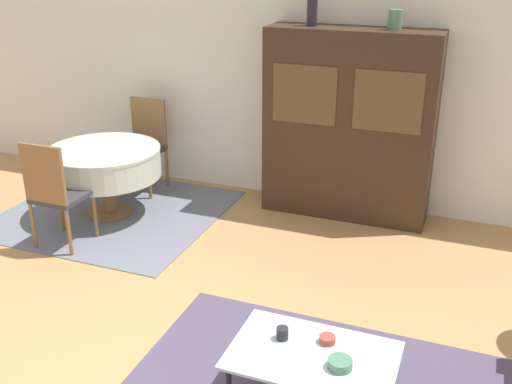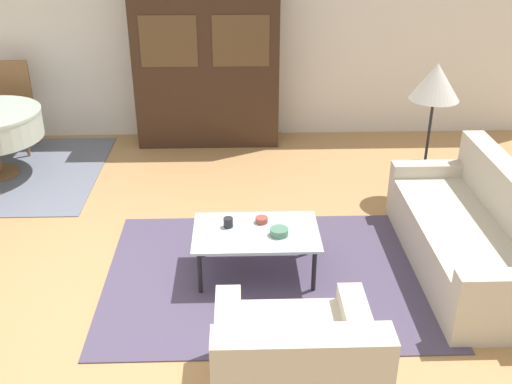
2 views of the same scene
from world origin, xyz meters
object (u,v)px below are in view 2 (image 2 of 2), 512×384
object	(u,v)px
floor_lamp	(435,85)
cup	(228,222)
armchair	(295,370)
display_cabinet	(207,65)
coffee_table	(256,235)
dining_chair_far	(11,101)
couch	(474,236)
bowl_small	(262,220)
bowl	(279,232)

from	to	relation	value
floor_lamp	cup	world-z (taller)	floor_lamp
armchair	cup	size ratio (longest dim) A/B	11.81
cup	display_cabinet	bearing A→B (deg)	95.47
armchair	floor_lamp	bearing A→B (deg)	60.78
coffee_table	dining_chair_far	xyz separation A→B (m)	(-2.82, 2.82, 0.23)
couch	coffee_table	world-z (taller)	couch
dining_chair_far	bowl_small	size ratio (longest dim) A/B	10.29
display_cabinet	bowl_small	bearing A→B (deg)	-79.01
couch	bowl	xyz separation A→B (m)	(-1.60, -0.09, 0.13)
bowl	bowl_small	distance (m)	0.24
cup	bowl_small	size ratio (longest dim) A/B	0.79
coffee_table	display_cabinet	xyz separation A→B (m)	(-0.50, 2.95, 0.60)
coffee_table	display_cabinet	distance (m)	3.06
armchair	coffee_table	bearing A→B (deg)	97.28
coffee_table	bowl	xyz separation A→B (m)	(0.18, -0.06, 0.06)
cup	floor_lamp	bearing A→B (deg)	32.88
display_cabinet	cup	distance (m)	2.94
coffee_table	bowl	size ratio (longest dim) A/B	6.93
armchair	bowl_small	bearing A→B (deg)	94.85
dining_chair_far	floor_lamp	xyz separation A→B (m)	(4.57, -1.47, 0.59)
armchair	coffee_table	world-z (taller)	armchair
floor_lamp	bowl	world-z (taller)	floor_lamp
couch	dining_chair_far	bearing A→B (deg)	58.83
floor_lamp	dining_chair_far	bearing A→B (deg)	162.20
couch	bowl	distance (m)	1.61
floor_lamp	cup	bearing A→B (deg)	-147.12
dining_chair_far	bowl_small	distance (m)	3.93
display_cabinet	bowl	size ratio (longest dim) A/B	13.36
coffee_table	bowl_small	bearing A→B (deg)	70.43
couch	coffee_table	distance (m)	1.78
bowl	dining_chair_far	bearing A→B (deg)	136.22
armchair	cup	world-z (taller)	armchair
cup	bowl_small	bearing A→B (deg)	13.32
display_cabinet	floor_lamp	world-z (taller)	display_cabinet
floor_lamp	bowl	size ratio (longest dim) A/B	9.58
floor_lamp	bowl_small	size ratio (longest dim) A/B	13.69
dining_chair_far	cup	size ratio (longest dim) A/B	13.01
armchair	coffee_table	xyz separation A→B (m)	(-0.18, 1.44, 0.07)
coffee_table	display_cabinet	bearing A→B (deg)	99.54
coffee_table	display_cabinet	size ratio (longest dim) A/B	0.52
bowl	bowl_small	world-z (taller)	bowl
coffee_table	dining_chair_far	size ratio (longest dim) A/B	0.96
couch	floor_lamp	bearing A→B (deg)	1.53
couch	bowl	bearing A→B (deg)	93.35
cup	armchair	bearing A→B (deg)	-75.07
display_cabinet	coffee_table	bearing A→B (deg)	-80.46
armchair	dining_chair_far	distance (m)	5.22
couch	armchair	world-z (taller)	couch
couch	cup	xyz separation A→B (m)	(-2.00, 0.05, 0.14)
couch	dining_chair_far	world-z (taller)	dining_chair_far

